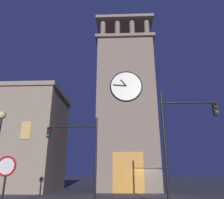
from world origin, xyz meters
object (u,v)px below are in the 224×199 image
at_px(traffic_signal_near, 180,131).
at_px(traffic_signal_mid, 80,146).
at_px(clocktower, 126,110).
at_px(no_horn_sign, 6,171).

bearing_deg(traffic_signal_near, traffic_signal_mid, -22.94).
xyz_separation_m(clocktower, traffic_signal_near, (-2.75, 14.47, -5.46)).
relative_size(traffic_signal_mid, no_horn_sign, 2.22).
relative_size(clocktower, traffic_signal_near, 3.57).
relative_size(traffic_signal_near, traffic_signal_mid, 1.17).
bearing_deg(traffic_signal_near, clocktower, -79.22).
height_order(traffic_signal_near, no_horn_sign, traffic_signal_near).
bearing_deg(no_horn_sign, traffic_signal_mid, -103.26).
bearing_deg(no_horn_sign, clocktower, -105.62).
height_order(clocktower, traffic_signal_near, clocktower).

